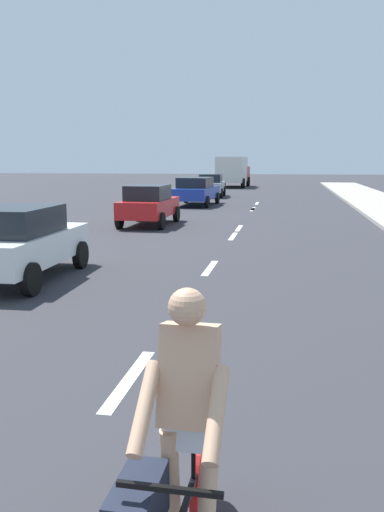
% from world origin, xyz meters
% --- Properties ---
extents(ground_plane, '(160.00, 160.00, 0.00)m').
position_xyz_m(ground_plane, '(0.00, 20.00, 0.00)').
color(ground_plane, '#2D2D33').
extents(lane_stripe_2, '(0.16, 1.80, 0.01)m').
position_xyz_m(lane_stripe_2, '(0.00, 8.25, 0.00)').
color(lane_stripe_2, white).
rests_on(lane_stripe_2, ground).
extents(lane_stripe_3, '(0.16, 1.80, 0.01)m').
position_xyz_m(lane_stripe_3, '(0.00, 11.71, 0.00)').
color(lane_stripe_3, white).
rests_on(lane_stripe_3, ground).
extents(lane_stripe_4, '(0.16, 1.80, 0.01)m').
position_xyz_m(lane_stripe_4, '(0.00, 14.84, 0.00)').
color(lane_stripe_4, white).
rests_on(lane_stripe_4, ground).
extents(lane_stripe_5, '(0.16, 1.80, 0.01)m').
position_xyz_m(lane_stripe_5, '(0.00, 20.23, 0.00)').
color(lane_stripe_5, white).
rests_on(lane_stripe_5, ground).
extents(lane_stripe_6, '(0.16, 1.80, 0.01)m').
position_xyz_m(lane_stripe_6, '(0.00, 22.42, 0.00)').
color(lane_stripe_6, white).
rests_on(lane_stripe_6, ground).
extents(lane_stripe_7, '(0.16, 1.80, 0.01)m').
position_xyz_m(lane_stripe_7, '(0.00, 30.59, 0.00)').
color(lane_stripe_7, white).
rests_on(lane_stripe_7, ground).
extents(lane_stripe_8, '(0.16, 1.80, 0.01)m').
position_xyz_m(lane_stripe_8, '(0.00, 30.17, 0.00)').
color(lane_stripe_8, white).
rests_on(lane_stripe_8, ground).
extents(lane_stripe_9, '(0.16, 1.80, 0.01)m').
position_xyz_m(lane_stripe_9, '(0.00, 34.22, 0.00)').
color(lane_stripe_9, white).
rests_on(lane_stripe_9, ground).
extents(cyclist, '(0.62, 1.71, 1.82)m').
position_xyz_m(cyclist, '(1.17, 5.41, 0.83)').
color(cyclist, black).
rests_on(cyclist, ground).
extents(parked_car_white, '(1.90, 3.92, 1.57)m').
position_xyz_m(parked_car_white, '(-3.80, 12.91, 0.83)').
color(parked_car_white, white).
rests_on(parked_car_white, ground).
extents(parked_car_red, '(1.82, 3.85, 1.57)m').
position_xyz_m(parked_car_red, '(-3.57, 22.75, 0.83)').
color(parked_car_red, red).
rests_on(parked_car_red, ground).
extents(parked_car_blue, '(2.25, 4.59, 1.57)m').
position_xyz_m(parked_car_blue, '(-3.33, 32.19, 0.84)').
color(parked_car_blue, '#1E389E').
rests_on(parked_car_blue, ground).
extents(parked_car_silver, '(1.96, 3.96, 1.57)m').
position_xyz_m(parked_car_silver, '(-3.48, 39.30, 0.83)').
color(parked_car_silver, '#B7BABF').
rests_on(parked_car_silver, ground).
extents(delivery_truck, '(2.91, 6.35, 2.80)m').
position_xyz_m(delivery_truck, '(-3.35, 52.84, 1.50)').
color(delivery_truck, maroon).
rests_on(delivery_truck, ground).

